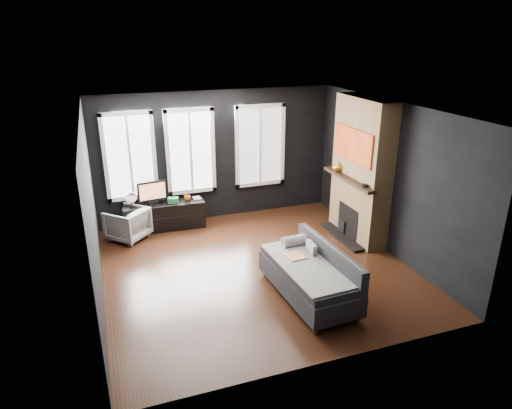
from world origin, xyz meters
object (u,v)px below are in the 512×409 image
object	(u,v)px
monitor	(152,191)
mantel_vase	(338,166)
sofa	(309,273)
media_console	(164,215)
mug	(187,197)
armchair	(127,222)
book	(193,194)

from	to	relation	value
monitor	mantel_vase	distance (m)	3.69
sofa	media_console	size ratio (longest dim) A/B	1.16
mug	media_console	bearing A→B (deg)	176.17
armchair	book	bearing A→B (deg)	147.48
media_console	mantel_vase	size ratio (longest dim) A/B	8.11
monitor	media_console	bearing A→B (deg)	-10.18
book	mug	bearing A→B (deg)	-160.15
monitor	mantel_vase	size ratio (longest dim) A/B	3.03
book	mantel_vase	bearing A→B (deg)	-24.64
armchair	monitor	size ratio (longest dim) A/B	1.14
media_console	book	distance (m)	0.73
mug	book	bearing A→B (deg)	19.85
media_console	monitor	bearing A→B (deg)	179.53
armchair	mantel_vase	xyz separation A→B (m)	(4.00, -0.90, 0.98)
armchair	mantel_vase	size ratio (longest dim) A/B	3.46
mug	monitor	bearing A→B (deg)	176.66
mug	book	size ratio (longest dim) A/B	0.65
armchair	monitor	world-z (taller)	monitor
armchair	monitor	distance (m)	0.78
monitor	mantel_vase	xyz separation A→B (m)	(3.45, -1.20, 0.50)
mug	mantel_vase	size ratio (longest dim) A/B	0.68
monitor	armchair	bearing A→B (deg)	-159.44
mantel_vase	sofa	bearing A→B (deg)	-126.95
mug	book	world-z (taller)	book
sofa	mug	xyz separation A→B (m)	(-1.17, 3.27, 0.22)
mug	book	xyz separation A→B (m)	(0.13, 0.05, 0.04)
mug	book	distance (m)	0.15
armchair	mug	size ratio (longest dim) A/B	5.12
monitor	book	distance (m)	0.84
monitor	book	size ratio (longest dim) A/B	2.93
media_console	armchair	bearing A→B (deg)	-157.15
sofa	mug	bearing A→B (deg)	106.52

